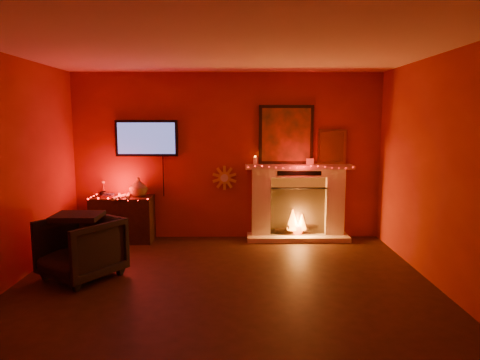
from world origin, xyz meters
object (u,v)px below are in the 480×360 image
object	(u,v)px
tv	(147,138)
console_table	(124,216)
sunburst_clock	(224,178)
armchair	(81,248)
fireplace	(297,195)

from	to	relation	value
tv	console_table	world-z (taller)	tv
sunburst_clock	armchair	xyz separation A→B (m)	(-1.72, -1.84, -0.62)
console_table	armchair	xyz separation A→B (m)	(-0.10, -1.62, -0.03)
fireplace	console_table	bearing A→B (deg)	-177.40
sunburst_clock	console_table	xyz separation A→B (m)	(-1.62, -0.22, -0.59)
fireplace	armchair	size ratio (longest dim) A/B	2.61
console_table	tv	bearing A→B (deg)	27.53
armchair	sunburst_clock	bearing A→B (deg)	82.01
console_table	armchair	bearing A→B (deg)	-93.64
fireplace	tv	distance (m)	2.61
console_table	sunburst_clock	bearing A→B (deg)	7.70
tv	sunburst_clock	size ratio (longest dim) A/B	3.10
tv	console_table	bearing A→B (deg)	-152.47
fireplace	armchair	xyz separation A→B (m)	(-2.91, -1.75, -0.34)
sunburst_clock	armchair	world-z (taller)	sunburst_clock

